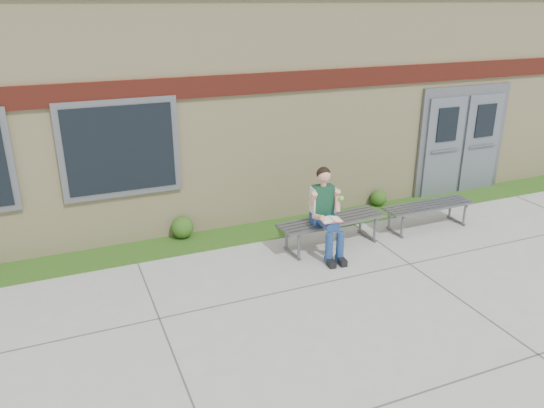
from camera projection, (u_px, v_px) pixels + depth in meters
name	position (u px, v px, depth m)	size (l,w,h in m)	color
ground	(374.00, 292.00, 7.65)	(80.00, 80.00, 0.00)	#9E9E99
grass_strip	(297.00, 225.00, 9.88)	(16.00, 0.80, 0.02)	#274A13
school_building	(235.00, 86.00, 12.04)	(16.20, 6.22, 4.20)	beige
bench_left	(332.00, 225.00, 8.94)	(1.92, 0.66, 0.49)	slate
bench_right	(428.00, 210.00, 9.67)	(1.74, 0.49, 0.45)	slate
girl	(326.00, 211.00, 8.53)	(0.51, 0.89, 1.45)	navy
shrub_mid	(182.00, 227.00, 9.26)	(0.39, 0.39, 0.39)	#274A13
shrub_east	(379.00, 198.00, 10.73)	(0.33, 0.33, 0.33)	#274A13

